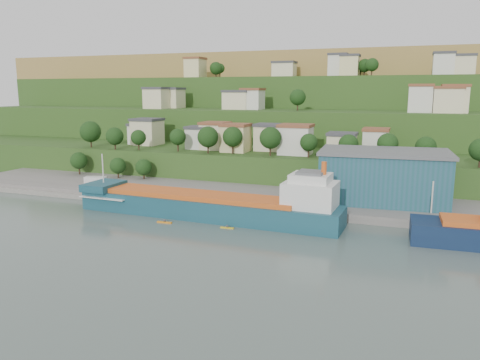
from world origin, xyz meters
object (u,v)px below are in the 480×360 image
at_px(caravan, 96,181).
at_px(kayak_orange, 165,222).
at_px(warehouse, 383,176).
at_px(cargo_ship_near, 214,207).

xyz_separation_m(caravan, kayak_orange, (36.53, -23.97, -2.40)).
height_order(warehouse, caravan, warehouse).
bearing_deg(cargo_ship_near, warehouse, 34.05).
xyz_separation_m(warehouse, kayak_orange, (-44.96, -30.23, -8.18)).
height_order(cargo_ship_near, warehouse, warehouse).
bearing_deg(cargo_ship_near, caravan, 162.37).
relative_size(warehouse, kayak_orange, 9.07).
distance_m(cargo_ship_near, caravan, 48.19).
xyz_separation_m(cargo_ship_near, caravan, (-45.35, 16.27, 0.04)).
height_order(caravan, kayak_orange, caravan).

